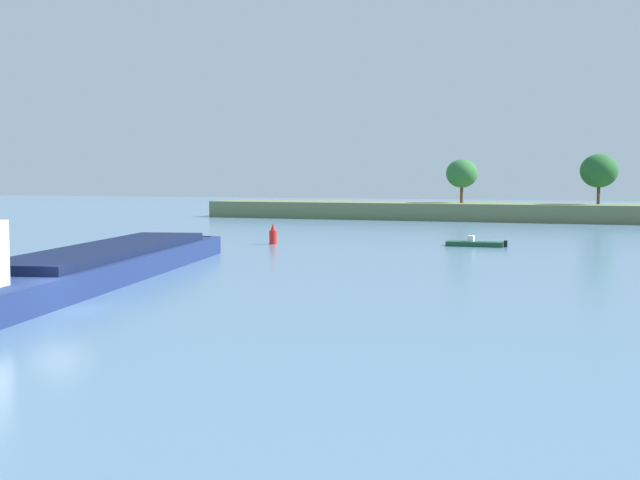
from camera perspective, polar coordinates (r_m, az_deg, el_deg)
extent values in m
plane|color=slate|center=(40.49, -16.90, -4.47)|extent=(400.00, 400.00, 0.00)
cube|color=#66754C|center=(121.53, 14.77, 1.78)|extent=(97.56, 11.57, 2.37)
cylinder|color=#513823|center=(123.46, 9.34, 2.99)|extent=(0.44, 0.44, 2.35)
ellipsoid|color=#2D6B33|center=(123.43, 9.35, 4.36)|extent=(4.44, 4.44, 3.99)
cylinder|color=#513823|center=(121.31, 17.92, 2.85)|extent=(0.44, 0.44, 2.47)
ellipsoid|color=#235B28|center=(121.29, 17.96, 4.37)|extent=(4.97, 4.97, 4.47)
cube|color=navy|center=(52.34, -14.28, -1.75)|extent=(13.31, 35.35, 1.35)
cube|color=#0F1834|center=(53.64, -13.70, -0.61)|extent=(10.12, 24.93, 0.50)
cube|color=navy|center=(68.43, -8.90, -0.26)|extent=(4.22, 1.81, 1.22)
cube|color=#19472D|center=(75.78, 10.22, -0.25)|extent=(4.96, 1.88, 0.41)
cube|color=white|center=(75.80, 9.95, 0.10)|extent=(0.53, 0.86, 0.50)
cube|color=black|center=(75.44, 12.17, -0.25)|extent=(0.29, 0.33, 0.56)
cylinder|color=red|center=(77.09, -3.11, 0.17)|extent=(0.70, 0.70, 1.20)
cone|color=red|center=(77.03, -3.11, 0.88)|extent=(0.49, 0.49, 0.70)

